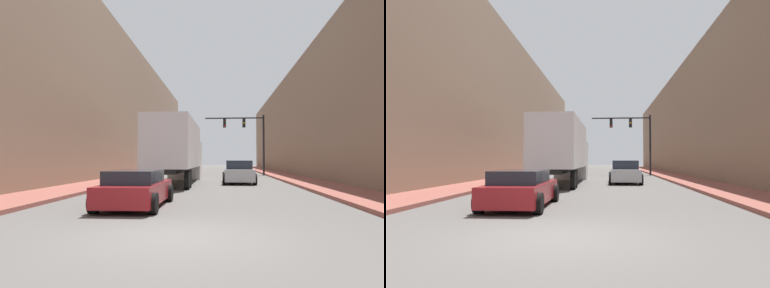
{
  "view_description": "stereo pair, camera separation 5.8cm",
  "coord_description": "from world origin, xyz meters",
  "views": [
    {
      "loc": [
        0.94,
        -7.76,
        1.61
      ],
      "look_at": [
        -0.61,
        11.95,
        2.42
      ],
      "focal_mm": 35.0,
      "sensor_mm": 36.0,
      "label": 1
    },
    {
      "loc": [
        1.0,
        -7.76,
        1.61
      ],
      "look_at": [
        -0.61,
        11.95,
        2.42
      ],
      "focal_mm": 35.0,
      "sensor_mm": 36.0,
      "label": 2
    }
  ],
  "objects": [
    {
      "name": "sidewalk_right",
      "position": [
        6.75,
        30.0,
        0.07
      ],
      "size": [
        2.78,
        80.0,
        0.15
      ],
      "color": "brown",
      "rests_on": "ground"
    },
    {
      "name": "traffic_signal_gantry",
      "position": [
        3.79,
        30.42,
        4.22
      ],
      "size": [
        6.0,
        0.35,
        6.11
      ],
      "color": "black",
      "rests_on": "ground"
    },
    {
      "name": "sidewalk_left",
      "position": [
        -6.75,
        30.0,
        0.07
      ],
      "size": [
        2.78,
        80.0,
        0.15
      ],
      "color": "brown",
      "rests_on": "ground"
    },
    {
      "name": "sedan_car",
      "position": [
        -1.94,
        4.78,
        0.61
      ],
      "size": [
        2.03,
        4.67,
        1.25
      ],
      "color": "maroon",
      "rests_on": "ground"
    },
    {
      "name": "building_right",
      "position": [
        11.14,
        30.0,
        5.45
      ],
      "size": [
        6.0,
        80.0,
        10.91
      ],
      "color": "#846B56",
      "rests_on": "ground"
    },
    {
      "name": "building_left",
      "position": [
        -11.14,
        30.0,
        6.87
      ],
      "size": [
        6.0,
        80.0,
        13.74
      ],
      "color": "#846B56",
      "rests_on": "ground"
    },
    {
      "name": "suv_car",
      "position": [
        2.09,
        17.67,
        0.74
      ],
      "size": [
        2.13,
        4.78,
        1.54
      ],
      "color": "#B7B7BC",
      "rests_on": "ground"
    },
    {
      "name": "ground_plane",
      "position": [
        0.0,
        0.0,
        0.0
      ],
      "size": [
        200.0,
        200.0,
        0.0
      ],
      "primitive_type": "plane",
      "color": "#565451"
    },
    {
      "name": "semi_truck",
      "position": [
        -2.02,
        17.5,
        2.28
      ],
      "size": [
        2.58,
        13.18,
        4.04
      ],
      "color": "silver",
      "rests_on": "ground"
    }
  ]
}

